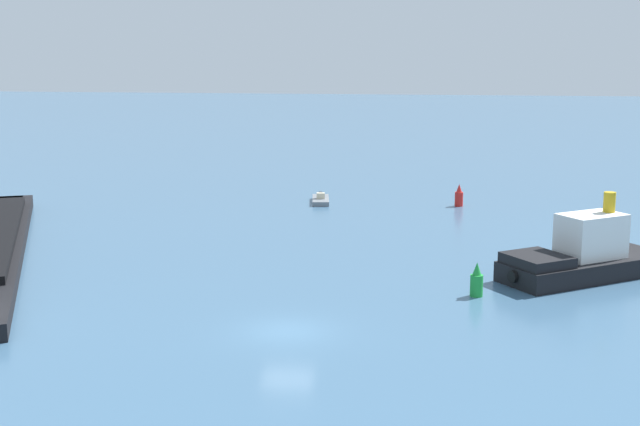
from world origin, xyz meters
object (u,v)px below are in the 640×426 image
tugboat (584,257)px  fishing_skiff (321,200)px  channel_buoy_red (459,197)px  channel_buoy_green (477,282)px

tugboat → fishing_skiff: 29.33m
fishing_skiff → channel_buoy_red: bearing=-0.7°
channel_buoy_red → tugboat: bearing=-73.0°
tugboat → fishing_skiff: (-18.70, 22.57, -1.03)m
fishing_skiff → tugboat: bearing=-50.4°
channel_buoy_red → channel_buoy_green: bearing=-89.0°
tugboat → fishing_skiff: size_ratio=2.40×
tugboat → channel_buoy_red: tugboat is taller
tugboat → channel_buoy_red: size_ratio=5.70×
channel_buoy_red → fishing_skiff: bearing=179.3°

